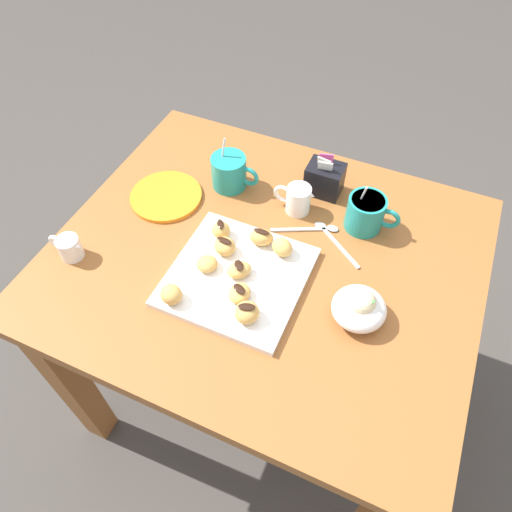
{
  "coord_description": "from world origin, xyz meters",
  "views": [
    {
      "loc": [
        0.26,
        -0.63,
        1.58
      ],
      "look_at": [
        -0.01,
        -0.03,
        0.74
      ],
      "focal_mm": 33.23,
      "sensor_mm": 36.0,
      "label": 1
    }
  ],
  "objects_px": {
    "beignet_0": "(225,246)",
    "beignet_4": "(171,294)",
    "coffee_mug_teal_left": "(230,171)",
    "beignet_6": "(282,247)",
    "ice_cream_bowl": "(359,307)",
    "beignet_8": "(207,264)",
    "dining_table": "(265,288)",
    "coffee_mug_teal_right": "(366,212)",
    "beignet_2": "(247,312)",
    "chocolate_sauce_pitcher": "(69,247)",
    "saucer_orange_left": "(166,196)",
    "beignet_5": "(239,270)",
    "pastry_plate_square": "(237,277)",
    "cream_pitcher_white": "(298,198)",
    "beignet_7": "(261,237)",
    "beignet_1": "(237,292)",
    "beignet_3": "(221,230)",
    "sugar_caddy": "(325,179)"
  },
  "relations": [
    {
      "from": "dining_table",
      "to": "coffee_mug_teal_right",
      "type": "distance_m",
      "value": 0.31
    },
    {
      "from": "ice_cream_bowl",
      "to": "beignet_3",
      "type": "xyz_separation_m",
      "value": [
        -0.35,
        0.07,
        -0.0
      ]
    },
    {
      "from": "beignet_5",
      "to": "cream_pitcher_white",
      "type": "bearing_deg",
      "value": 80.68
    },
    {
      "from": "beignet_2",
      "to": "coffee_mug_teal_right",
      "type": "bearing_deg",
      "value": 67.81
    },
    {
      "from": "sugar_caddy",
      "to": "beignet_8",
      "type": "height_order",
      "value": "sugar_caddy"
    },
    {
      "from": "beignet_1",
      "to": "beignet_6",
      "type": "xyz_separation_m",
      "value": [
        0.04,
        0.15,
        0.0
      ]
    },
    {
      "from": "chocolate_sauce_pitcher",
      "to": "beignet_5",
      "type": "relative_size",
      "value": 1.69
    },
    {
      "from": "cream_pitcher_white",
      "to": "ice_cream_bowl",
      "type": "relative_size",
      "value": 0.93
    },
    {
      "from": "coffee_mug_teal_left",
      "to": "beignet_6",
      "type": "xyz_separation_m",
      "value": [
        0.21,
        -0.17,
        -0.01
      ]
    },
    {
      "from": "dining_table",
      "to": "beignet_8",
      "type": "xyz_separation_m",
      "value": [
        -0.1,
        -0.1,
        0.16
      ]
    },
    {
      "from": "beignet_3",
      "to": "beignet_7",
      "type": "xyz_separation_m",
      "value": [
        0.09,
        0.02,
        -0.0
      ]
    },
    {
      "from": "beignet_0",
      "to": "beignet_4",
      "type": "height_order",
      "value": "beignet_4"
    },
    {
      "from": "beignet_5",
      "to": "beignet_7",
      "type": "distance_m",
      "value": 0.1
    },
    {
      "from": "ice_cream_bowl",
      "to": "beignet_2",
      "type": "xyz_separation_m",
      "value": [
        -0.2,
        -0.1,
        -0.0
      ]
    },
    {
      "from": "chocolate_sauce_pitcher",
      "to": "beignet_2",
      "type": "relative_size",
      "value": 1.8
    },
    {
      "from": "cream_pitcher_white",
      "to": "ice_cream_bowl",
      "type": "height_order",
      "value": "ice_cream_bowl"
    },
    {
      "from": "beignet_6",
      "to": "beignet_4",
      "type": "bearing_deg",
      "value": -127.64
    },
    {
      "from": "pastry_plate_square",
      "to": "beignet_6",
      "type": "bearing_deg",
      "value": 55.73
    },
    {
      "from": "dining_table",
      "to": "saucer_orange_left",
      "type": "bearing_deg",
      "value": 167.1
    },
    {
      "from": "beignet_6",
      "to": "beignet_7",
      "type": "relative_size",
      "value": 0.93
    },
    {
      "from": "cream_pitcher_white",
      "to": "ice_cream_bowl",
      "type": "xyz_separation_m",
      "value": [
        0.22,
        -0.24,
        -0.0
      ]
    },
    {
      "from": "sugar_caddy",
      "to": "beignet_0",
      "type": "height_order",
      "value": "sugar_caddy"
    },
    {
      "from": "chocolate_sauce_pitcher",
      "to": "beignet_0",
      "type": "height_order",
      "value": "chocolate_sauce_pitcher"
    },
    {
      "from": "pastry_plate_square",
      "to": "beignet_5",
      "type": "bearing_deg",
      "value": 49.91
    },
    {
      "from": "beignet_1",
      "to": "beignet_5",
      "type": "height_order",
      "value": "same"
    },
    {
      "from": "pastry_plate_square",
      "to": "saucer_orange_left",
      "type": "height_order",
      "value": "pastry_plate_square"
    },
    {
      "from": "sugar_caddy",
      "to": "beignet_5",
      "type": "bearing_deg",
      "value": -102.98
    },
    {
      "from": "coffee_mug_teal_right",
      "to": "beignet_0",
      "type": "distance_m",
      "value": 0.34
    },
    {
      "from": "pastry_plate_square",
      "to": "ice_cream_bowl",
      "type": "bearing_deg",
      "value": 2.84
    },
    {
      "from": "beignet_6",
      "to": "sugar_caddy",
      "type": "bearing_deg",
      "value": 86.44
    },
    {
      "from": "ice_cream_bowl",
      "to": "beignet_4",
      "type": "xyz_separation_m",
      "value": [
        -0.37,
        -0.13,
        -0.0
      ]
    },
    {
      "from": "pastry_plate_square",
      "to": "cream_pitcher_white",
      "type": "relative_size",
      "value": 2.76
    },
    {
      "from": "saucer_orange_left",
      "to": "beignet_8",
      "type": "bearing_deg",
      "value": -38.92
    },
    {
      "from": "pastry_plate_square",
      "to": "saucer_orange_left",
      "type": "bearing_deg",
      "value": 150.2
    },
    {
      "from": "coffee_mug_teal_right",
      "to": "beignet_2",
      "type": "xyz_separation_m",
      "value": [
        -0.15,
        -0.36,
        -0.01
      ]
    },
    {
      "from": "dining_table",
      "to": "beignet_1",
      "type": "xyz_separation_m",
      "value": [
        -0.0,
        -0.14,
        0.16
      ]
    },
    {
      "from": "beignet_7",
      "to": "beignet_1",
      "type": "bearing_deg",
      "value": -85.17
    },
    {
      "from": "dining_table",
      "to": "cream_pitcher_white",
      "type": "xyz_separation_m",
      "value": [
        0.01,
        0.16,
        0.17
      ]
    },
    {
      "from": "coffee_mug_teal_left",
      "to": "dining_table",
      "type": "bearing_deg",
      "value": -45.48
    },
    {
      "from": "coffee_mug_teal_right",
      "to": "beignet_5",
      "type": "relative_size",
      "value": 2.47
    },
    {
      "from": "beignet_5",
      "to": "dining_table",
      "type": "bearing_deg",
      "value": 72.45
    },
    {
      "from": "cream_pitcher_white",
      "to": "pastry_plate_square",
      "type": "bearing_deg",
      "value": -99.92
    },
    {
      "from": "chocolate_sauce_pitcher",
      "to": "saucer_orange_left",
      "type": "relative_size",
      "value": 0.51
    },
    {
      "from": "pastry_plate_square",
      "to": "sugar_caddy",
      "type": "bearing_deg",
      "value": 76.63
    },
    {
      "from": "beignet_5",
      "to": "beignet_2",
      "type": "bearing_deg",
      "value": -56.94
    },
    {
      "from": "saucer_orange_left",
      "to": "beignet_7",
      "type": "relative_size",
      "value": 3.33
    },
    {
      "from": "beignet_5",
      "to": "beignet_6",
      "type": "distance_m",
      "value": 0.11
    },
    {
      "from": "cream_pitcher_white",
      "to": "beignet_5",
      "type": "xyz_separation_m",
      "value": [
        -0.04,
        -0.25,
        -0.01
      ]
    },
    {
      "from": "beignet_0",
      "to": "beignet_3",
      "type": "relative_size",
      "value": 1.21
    },
    {
      "from": "ice_cream_bowl",
      "to": "beignet_8",
      "type": "height_order",
      "value": "ice_cream_bowl"
    }
  ]
}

